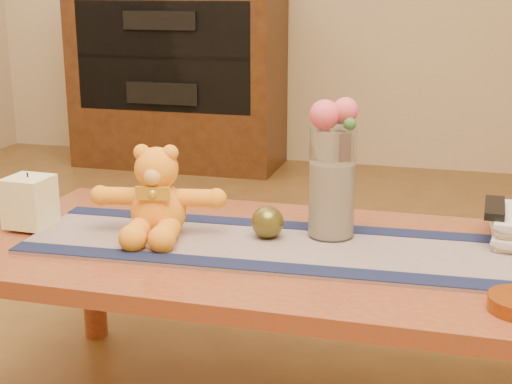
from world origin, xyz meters
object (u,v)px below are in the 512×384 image
(teddy_bear, at_px, (158,192))
(bronze_ball, at_px, (268,222))
(pillar_candle, at_px, (30,201))
(book_bottom, at_px, (492,237))
(glass_vase, at_px, (332,184))
(tv_remote, at_px, (495,208))

(teddy_bear, distance_m, bronze_ball, 0.27)
(pillar_candle, distance_m, book_bottom, 1.13)
(bronze_ball, bearing_deg, book_bottom, 15.22)
(teddy_bear, xyz_separation_m, pillar_candle, (-0.33, -0.03, -0.04))
(glass_vase, distance_m, bronze_ball, 0.18)
(glass_vase, relative_size, bronze_ball, 3.35)
(glass_vase, xyz_separation_m, bronze_ball, (-0.14, -0.05, -0.09))
(bronze_ball, height_order, book_bottom, bronze_ball)
(glass_vase, height_order, bronze_ball, glass_vase)
(teddy_bear, xyz_separation_m, tv_remote, (0.78, 0.17, -0.03))
(glass_vase, distance_m, tv_remote, 0.39)
(pillar_candle, xyz_separation_m, bronze_ball, (0.60, 0.07, -0.02))
(pillar_candle, xyz_separation_m, glass_vase, (0.74, 0.12, 0.07))
(pillar_candle, relative_size, book_bottom, 0.56)
(book_bottom, bearing_deg, bronze_ball, -165.20)
(book_bottom, bearing_deg, glass_vase, -167.30)
(teddy_bear, relative_size, bronze_ball, 3.95)
(pillar_candle, height_order, book_bottom, pillar_candle)
(teddy_bear, height_order, bronze_ball, teddy_bear)
(pillar_candle, height_order, glass_vase, glass_vase)
(glass_vase, bearing_deg, bronze_ball, -159.50)
(book_bottom, bearing_deg, pillar_candle, -169.93)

